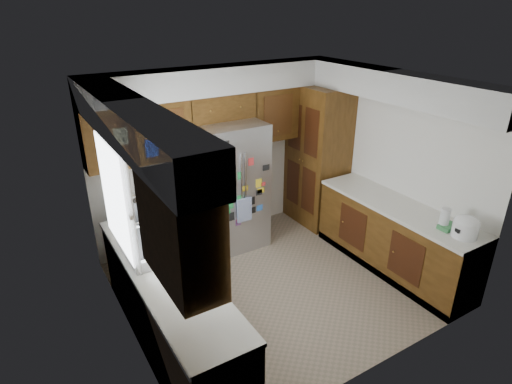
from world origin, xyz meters
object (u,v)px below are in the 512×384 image
Objects in this scene: rice_cooker at (466,226)px; fridge at (230,186)px; pantry at (317,157)px; paper_towel at (445,218)px.

fridge is at bearing 120.13° from rice_cooker.
pantry is 2.53m from rice_cooker.
paper_towel is (-0.03, 0.24, -0.01)m from rice_cooker.
paper_towel is (1.47, -2.34, 0.14)m from fridge.
fridge reaches higher than paper_towel.
rice_cooker is at bearing -90.01° from pantry.
pantry is at bearing 89.99° from rice_cooker.
fridge is 7.54× the size of paper_towel.
pantry is 1.19× the size of fridge.
pantry is 2.29m from paper_towel.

